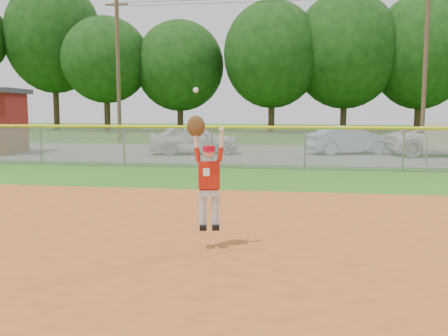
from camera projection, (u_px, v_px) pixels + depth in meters
The scene contains 10 objects.
ground at pixel (107, 239), 8.37m from camera, with size 120.00×120.00×0.00m, color #286016.
clay_infield at pixel (2, 308), 5.43m from camera, with size 24.00×16.00×0.04m, color #A44D1D.
parking_strip at pixel (234, 153), 24.07m from camera, with size 44.00×10.00×0.03m, color #65635E.
car_white_a at pixel (194, 139), 23.35m from camera, with size 1.70×4.22×1.44m, color white.
car_blue at pixel (350, 140), 23.42m from camera, with size 1.38×3.97×1.31m, color #96BBE0.
car_white_b at pixel (441, 141), 22.60m from camera, with size 2.24×4.86×1.35m, color white.
outfield_fence at pixel (212, 144), 18.08m from camera, with size 40.06×0.10×1.55m.
power_lines at pixel (265, 65), 29.24m from camera, with size 19.40×0.24×9.00m.
tree_line at pixel (277, 48), 44.51m from camera, with size 62.37×13.00×14.43m.
ballplayer at pixel (207, 173), 7.58m from camera, with size 0.58×0.29×2.16m.
Camera 1 is at (3.19, -7.77, 2.19)m, focal length 40.00 mm.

